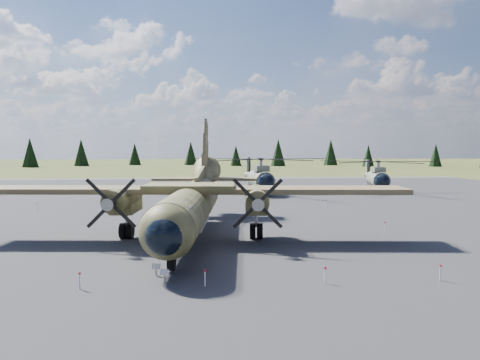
{
  "coord_description": "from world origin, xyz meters",
  "views": [
    {
      "loc": [
        1.87,
        -36.06,
        6.79
      ],
      "look_at": [
        4.99,
        2.0,
        4.16
      ],
      "focal_mm": 35.0,
      "sensor_mm": 36.0,
      "label": 1
    }
  ],
  "objects": [
    {
      "name": "info_placard_left",
      "position": [
        -0.57,
        -11.42,
        0.45
      ],
      "size": [
        0.46,
        0.26,
        0.68
      ],
      "rotation": [
        0.0,
        0.0,
        -0.19
      ],
      "color": "gray",
      "rests_on": "ground"
    },
    {
      "name": "info_placard_right",
      "position": [
        -0.04,
        -12.63,
        0.45
      ],
      "size": [
        0.46,
        0.28,
        0.68
      ],
      "rotation": [
        0.0,
        0.0,
        -0.24
      ],
      "color": "gray",
      "rests_on": "ground"
    },
    {
      "name": "transport_plane",
      "position": [
        1.12,
        -0.66,
        2.98
      ],
      "size": [
        31.51,
        28.53,
        10.37
      ],
      "rotation": [
        0.0,
        0.0,
        -0.09
      ],
      "color": "#414223",
      "rests_on": "ground"
    },
    {
      "name": "helicopter_mid",
      "position": [
        29.25,
        34.7,
        3.4
      ],
      "size": [
        22.18,
        23.63,
        4.8
      ],
      "rotation": [
        0.0,
        0.0,
        -0.2
      ],
      "color": "gray",
      "rests_on": "ground"
    },
    {
      "name": "treeline",
      "position": [
        5.85,
        -2.85,
        4.64
      ],
      "size": [
        312.94,
        311.52,
        10.8
      ],
      "color": "black",
      "rests_on": "ground"
    },
    {
      "name": "barrier_fence",
      "position": [
        -0.46,
        -0.08,
        0.51
      ],
      "size": [
        33.12,
        29.62,
        0.85
      ],
      "color": "white",
      "rests_on": "ground"
    },
    {
      "name": "ground",
      "position": [
        0.0,
        0.0,
        0.0
      ],
      "size": [
        500.0,
        500.0,
        0.0
      ],
      "primitive_type": "plane",
      "color": "brown",
      "rests_on": "ground"
    },
    {
      "name": "apron",
      "position": [
        0.0,
        10.0,
        0.0
      ],
      "size": [
        120.0,
        120.0,
        0.04
      ],
      "primitive_type": "cube",
      "color": "#59595E",
      "rests_on": "ground"
    },
    {
      "name": "helicopter_near",
      "position": [
        10.46,
        32.11,
        3.75
      ],
      "size": [
        22.12,
        25.23,
        5.29
      ],
      "rotation": [
        0.0,
        0.0,
        0.07
      ],
      "color": "gray",
      "rests_on": "ground"
    }
  ]
}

